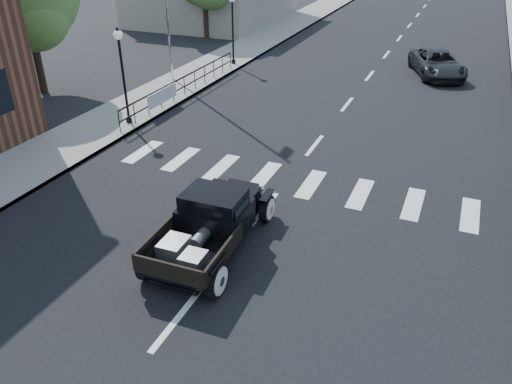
% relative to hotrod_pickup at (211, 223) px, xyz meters
% --- Properties ---
extents(ground, '(120.00, 120.00, 0.00)m').
position_rel_hotrod_pickup_xyz_m(ground, '(0.50, 0.35, -0.80)').
color(ground, black).
rests_on(ground, ground).
extents(road, '(14.00, 80.00, 0.02)m').
position_rel_hotrod_pickup_xyz_m(road, '(0.50, 15.35, -0.79)').
color(road, black).
rests_on(road, ground).
extents(road_markings, '(12.00, 60.00, 0.06)m').
position_rel_hotrod_pickup_xyz_m(road_markings, '(0.50, 10.35, -0.80)').
color(road_markings, silver).
rests_on(road_markings, ground).
extents(sidewalk_left, '(3.00, 80.00, 0.15)m').
position_rel_hotrod_pickup_xyz_m(sidewalk_left, '(-8.00, 15.35, -0.73)').
color(sidewalk_left, gray).
rests_on(sidewalk_left, ground).
extents(railing, '(0.08, 10.00, 1.00)m').
position_rel_hotrod_pickup_xyz_m(railing, '(-6.80, 10.35, -0.15)').
color(railing, black).
rests_on(railing, sidewalk_left).
extents(banner, '(0.04, 2.20, 0.60)m').
position_rel_hotrod_pickup_xyz_m(banner, '(-6.72, 8.35, -0.35)').
color(banner, silver).
rests_on(banner, sidewalk_left).
extents(lamp_post_b, '(0.36, 0.36, 3.79)m').
position_rel_hotrod_pickup_xyz_m(lamp_post_b, '(-7.10, 6.35, 1.24)').
color(lamp_post_b, black).
rests_on(lamp_post_b, sidewalk_left).
extents(lamp_post_c, '(0.36, 0.36, 3.79)m').
position_rel_hotrod_pickup_xyz_m(lamp_post_c, '(-7.10, 16.35, 1.24)').
color(lamp_post_c, black).
rests_on(lamp_post_c, sidewalk_left).
extents(big_tree_near, '(4.87, 4.87, 7.15)m').
position_rel_hotrod_pickup_xyz_m(big_tree_near, '(-13.50, 8.35, 2.77)').
color(big_tree_near, '#4A7331').
rests_on(big_tree_near, ground).
extents(hotrod_pickup, '(2.29, 4.68, 1.60)m').
position_rel_hotrod_pickup_xyz_m(hotrod_pickup, '(0.00, 0.00, 0.00)').
color(hotrod_pickup, black).
rests_on(hotrod_pickup, ground).
extents(second_car, '(3.66, 5.12, 1.29)m').
position_rel_hotrod_pickup_xyz_m(second_car, '(3.73, 18.81, -0.15)').
color(second_car, black).
rests_on(second_car, ground).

